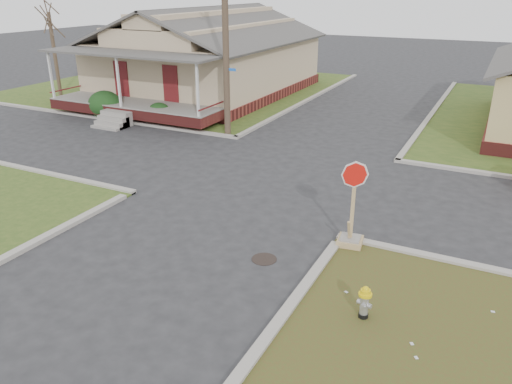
% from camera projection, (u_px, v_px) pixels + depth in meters
% --- Properties ---
extents(ground, '(120.00, 120.00, 0.00)m').
position_uv_depth(ground, '(201.00, 233.00, 13.89)').
color(ground, '#262628').
rests_on(ground, ground).
extents(verge_far_left, '(19.00, 19.00, 0.05)m').
position_uv_depth(verge_far_left, '(182.00, 86.00, 34.13)').
color(verge_far_left, '#324D1B').
rests_on(verge_far_left, ground).
extents(curbs, '(80.00, 40.00, 0.12)m').
position_uv_depth(curbs, '(275.00, 177.00, 18.02)').
color(curbs, '#9F9990').
rests_on(curbs, ground).
extents(manhole, '(0.64, 0.64, 0.01)m').
position_uv_depth(manhole, '(264.00, 259.00, 12.56)').
color(manhole, black).
rests_on(manhole, ground).
extents(corner_house, '(10.10, 15.50, 5.30)m').
position_uv_depth(corner_house, '(208.00, 57.00, 30.94)').
color(corner_house, maroon).
rests_on(corner_house, ground).
extents(utility_pole, '(1.80, 0.28, 9.00)m').
position_uv_depth(utility_pole, '(225.00, 29.00, 21.19)').
color(utility_pole, '#3F2F24').
rests_on(utility_pole, ground).
extents(tree_far_left, '(0.22, 0.22, 4.90)m').
position_uv_depth(tree_far_left, '(55.00, 55.00, 30.30)').
color(tree_far_left, '#3F2F24').
rests_on(tree_far_left, verge_far_left).
extents(fire_hydrant, '(0.28, 0.28, 0.74)m').
position_uv_depth(fire_hydrant, '(365.00, 300.00, 10.14)').
color(fire_hydrant, black).
rests_on(fire_hydrant, ground).
extents(stop_sign, '(0.66, 0.64, 2.32)m').
position_uv_depth(stop_sign, '(351.00, 227.00, 13.02)').
color(stop_sign, '#A28258').
rests_on(stop_sign, ground).
extents(hedge_left, '(1.65, 1.35, 1.26)m').
position_uv_depth(hedge_left, '(105.00, 105.00, 25.80)').
color(hedge_left, '#163714').
rests_on(hedge_left, verge_far_left).
extents(hedge_right, '(1.33, 1.09, 1.02)m').
position_uv_depth(hedge_right, '(159.00, 112.00, 24.81)').
color(hedge_right, '#163714').
rests_on(hedge_right, verge_far_left).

